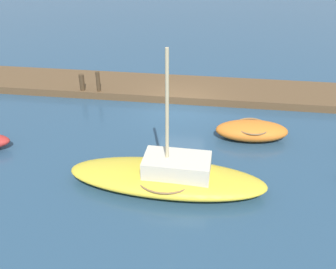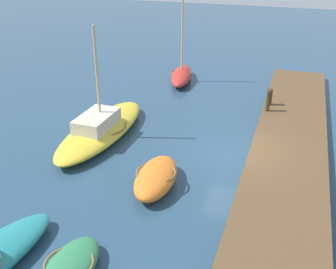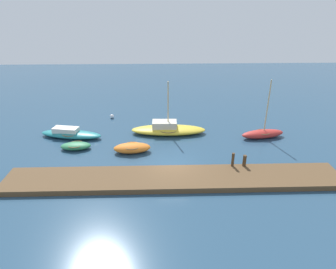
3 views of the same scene
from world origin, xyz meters
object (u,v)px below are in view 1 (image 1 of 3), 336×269
object	(u,v)px
rowboat_orange	(252,130)
mooring_post_mid_west	(82,82)
sailboat_yellow	(168,176)
mooring_post_west	(98,81)

from	to	relation	value
rowboat_orange	mooring_post_mid_west	world-z (taller)	mooring_post_mid_west
sailboat_yellow	mooring_post_west	size ratio (longest dim) A/B	6.70
rowboat_orange	sailboat_yellow	bearing A→B (deg)	46.15
rowboat_orange	mooring_post_mid_west	size ratio (longest dim) A/B	3.67
mooring_post_west	mooring_post_mid_west	distance (m)	0.91
mooring_post_west	sailboat_yellow	bearing A→B (deg)	123.46
mooring_post_west	mooring_post_mid_west	size ratio (longest dim) A/B	1.23
sailboat_yellow	mooring_post_mid_west	world-z (taller)	sailboat_yellow
rowboat_orange	mooring_post_west	xyz separation A→B (m)	(7.90, -3.26, 0.53)
mooring_post_west	mooring_post_mid_west	world-z (taller)	mooring_post_west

